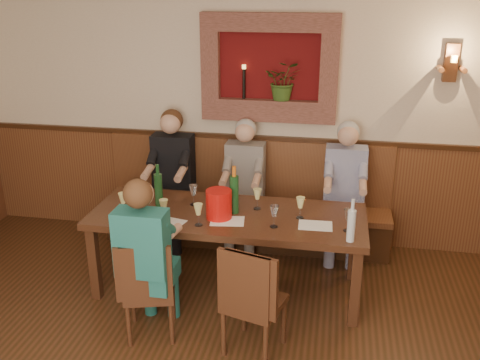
{
  "coord_description": "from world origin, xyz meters",
  "views": [
    {
      "loc": [
        0.88,
        -2.35,
        2.66
      ],
      "look_at": [
        0.1,
        1.9,
        1.05
      ],
      "focal_mm": 40.0,
      "sensor_mm": 36.0,
      "label": 1
    }
  ],
  "objects_px": {
    "chair_near_left": "(151,307)",
    "spittoon_bucket": "(219,204)",
    "dining_table": "(228,221)",
    "person_chair_front": "(148,272)",
    "wine_bottle_green_b": "(159,189)",
    "chair_near_right": "(253,321)",
    "wine_bottle_green_a": "(234,193)",
    "person_bench_mid": "(244,197)",
    "water_bottle": "(351,225)",
    "bench": "(246,214)",
    "person_bench_left": "(172,190)",
    "person_bench_right": "(343,203)"
  },
  "relations": [
    {
      "from": "person_bench_mid",
      "to": "water_bottle",
      "type": "relative_size",
      "value": 3.91
    },
    {
      "from": "spittoon_bucket",
      "to": "wine_bottle_green_b",
      "type": "bearing_deg",
      "value": 164.4
    },
    {
      "from": "dining_table",
      "to": "chair_near_left",
      "type": "distance_m",
      "value": 1.01
    },
    {
      "from": "person_chair_front",
      "to": "person_bench_mid",
      "type": "bearing_deg",
      "value": 74.06
    },
    {
      "from": "wine_bottle_green_b",
      "to": "wine_bottle_green_a",
      "type": "bearing_deg",
      "value": -2.58
    },
    {
      "from": "dining_table",
      "to": "chair_near_left",
      "type": "relative_size",
      "value": 2.8
    },
    {
      "from": "person_chair_front",
      "to": "person_bench_left",
      "type": "bearing_deg",
      "value": 100.84
    },
    {
      "from": "person_chair_front",
      "to": "chair_near_left",
      "type": "bearing_deg",
      "value": -48.4
    },
    {
      "from": "bench",
      "to": "wine_bottle_green_a",
      "type": "xyz_separation_m",
      "value": [
        0.05,
        -0.91,
        0.6
      ]
    },
    {
      "from": "person_chair_front",
      "to": "wine_bottle_green_b",
      "type": "relative_size",
      "value": 3.47
    },
    {
      "from": "dining_table",
      "to": "chair_near_left",
      "type": "xyz_separation_m",
      "value": [
        -0.46,
        -0.78,
        -0.43
      ]
    },
    {
      "from": "person_chair_front",
      "to": "wine_bottle_green_a",
      "type": "distance_m",
      "value": 1.03
    },
    {
      "from": "chair_near_right",
      "to": "wine_bottle_green_a",
      "type": "bearing_deg",
      "value": 126.03
    },
    {
      "from": "chair_near_right",
      "to": "spittoon_bucket",
      "type": "xyz_separation_m",
      "value": [
        -0.42,
        0.74,
        0.61
      ]
    },
    {
      "from": "dining_table",
      "to": "wine_bottle_green_a",
      "type": "xyz_separation_m",
      "value": [
        0.05,
        0.03,
        0.25
      ]
    },
    {
      "from": "chair_near_left",
      "to": "person_bench_mid",
      "type": "relative_size",
      "value": 0.63
    },
    {
      "from": "person_bench_mid",
      "to": "person_chair_front",
      "type": "height_order",
      "value": "person_bench_mid"
    },
    {
      "from": "person_bench_mid",
      "to": "person_bench_right",
      "type": "xyz_separation_m",
      "value": [
        1.01,
        -0.0,
        0.01
      ]
    },
    {
      "from": "person_chair_front",
      "to": "wine_bottle_green_b",
      "type": "xyz_separation_m",
      "value": [
        -0.18,
        0.84,
        0.35
      ]
    },
    {
      "from": "person_bench_left",
      "to": "person_bench_mid",
      "type": "xyz_separation_m",
      "value": [
        0.77,
        0.0,
        -0.03
      ]
    },
    {
      "from": "wine_bottle_green_a",
      "to": "water_bottle",
      "type": "xyz_separation_m",
      "value": [
        1.0,
        -0.38,
        -0.04
      ]
    },
    {
      "from": "chair_near_left",
      "to": "spittoon_bucket",
      "type": "bearing_deg",
      "value": 44.07
    },
    {
      "from": "chair_near_right",
      "to": "person_bench_left",
      "type": "height_order",
      "value": "person_bench_left"
    },
    {
      "from": "dining_table",
      "to": "person_bench_mid",
      "type": "xyz_separation_m",
      "value": [
        -0.0,
        0.84,
        -0.11
      ]
    },
    {
      "from": "dining_table",
      "to": "wine_bottle_green_a",
      "type": "relative_size",
      "value": 5.59
    },
    {
      "from": "wine_bottle_green_b",
      "to": "person_bench_mid",
      "type": "bearing_deg",
      "value": 50.51
    },
    {
      "from": "chair_near_right",
      "to": "person_bench_mid",
      "type": "height_order",
      "value": "person_bench_mid"
    },
    {
      "from": "dining_table",
      "to": "person_bench_right",
      "type": "xyz_separation_m",
      "value": [
        1.01,
        0.84,
        -0.1
      ]
    },
    {
      "from": "person_bench_right",
      "to": "spittoon_bucket",
      "type": "bearing_deg",
      "value": -138.44
    },
    {
      "from": "chair_near_left",
      "to": "wine_bottle_green_b",
      "type": "relative_size",
      "value": 2.2
    },
    {
      "from": "chair_near_left",
      "to": "person_bench_left",
      "type": "bearing_deg",
      "value": 85.93
    },
    {
      "from": "chair_near_left",
      "to": "water_bottle",
      "type": "height_order",
      "value": "water_bottle"
    },
    {
      "from": "bench",
      "to": "chair_near_left",
      "type": "relative_size",
      "value": 3.49
    },
    {
      "from": "person_bench_left",
      "to": "wine_bottle_green_b",
      "type": "bearing_deg",
      "value": -80.49
    },
    {
      "from": "dining_table",
      "to": "person_chair_front",
      "type": "xyz_separation_m",
      "value": [
        -0.47,
        -0.78,
        -0.12
      ]
    },
    {
      "from": "chair_near_left",
      "to": "water_bottle",
      "type": "bearing_deg",
      "value": 1.09
    },
    {
      "from": "wine_bottle_green_a",
      "to": "chair_near_left",
      "type": "bearing_deg",
      "value": -122.27
    },
    {
      "from": "chair_near_left",
      "to": "wine_bottle_green_a",
      "type": "bearing_deg",
      "value": 42.7
    },
    {
      "from": "bench",
      "to": "chair_near_right",
      "type": "xyz_separation_m",
      "value": [
        0.36,
        -1.78,
        -0.06
      ]
    },
    {
      "from": "dining_table",
      "to": "person_bench_left",
      "type": "xyz_separation_m",
      "value": [
        -0.78,
        0.84,
        -0.08
      ]
    },
    {
      "from": "chair_near_right",
      "to": "person_bench_mid",
      "type": "xyz_separation_m",
      "value": [
        -0.37,
        1.68,
        0.3
      ]
    },
    {
      "from": "chair_near_right",
      "to": "water_bottle",
      "type": "distance_m",
      "value": 1.05
    },
    {
      "from": "water_bottle",
      "to": "chair_near_right",
      "type": "bearing_deg",
      "value": -144.4
    },
    {
      "from": "chair_near_right",
      "to": "water_bottle",
      "type": "bearing_deg",
      "value": 51.94
    },
    {
      "from": "person_bench_right",
      "to": "water_bottle",
      "type": "relative_size",
      "value": 3.97
    },
    {
      "from": "person_bench_mid",
      "to": "water_bottle",
      "type": "distance_m",
      "value": 1.62
    },
    {
      "from": "person_bench_mid",
      "to": "person_bench_right",
      "type": "bearing_deg",
      "value": -0.04
    },
    {
      "from": "bench",
      "to": "wine_bottle_green_b",
      "type": "relative_size",
      "value": 7.68
    },
    {
      "from": "bench",
      "to": "person_chair_front",
      "type": "relative_size",
      "value": 2.21
    },
    {
      "from": "chair_near_left",
      "to": "dining_table",
      "type": "bearing_deg",
      "value": 44.5
    }
  ]
}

